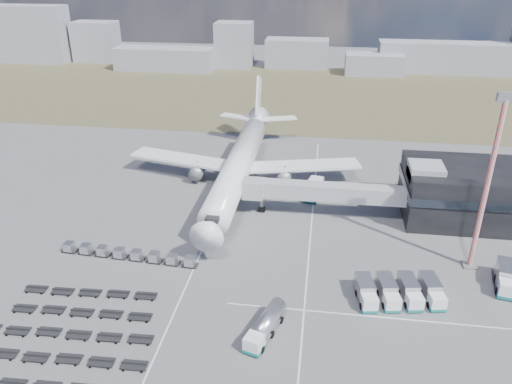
# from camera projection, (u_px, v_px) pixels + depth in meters

# --- Properties ---
(ground) EXTENTS (420.00, 420.00, 0.00)m
(ground) POSITION_uv_depth(u_px,v_px,m) (206.00, 269.00, 79.42)
(ground) COLOR #565659
(ground) RESTS_ON ground
(grass_strip) EXTENTS (420.00, 90.00, 0.01)m
(grass_strip) POSITION_uv_depth(u_px,v_px,m) (277.00, 93.00, 177.45)
(grass_strip) COLOR #47412A
(grass_strip) RESTS_ON ground
(lane_markings) EXTENTS (47.12, 110.00, 0.01)m
(lane_markings) POSITION_uv_depth(u_px,v_px,m) (269.00, 263.00, 80.85)
(lane_markings) COLOR silver
(lane_markings) RESTS_ON ground
(terminal) EXTENTS (30.40, 16.40, 11.00)m
(terminal) POSITION_uv_depth(u_px,v_px,m) (486.00, 193.00, 92.44)
(terminal) COLOR black
(terminal) RESTS_ON ground
(jet_bridge) EXTENTS (30.30, 3.80, 7.05)m
(jet_bridge) POSITION_uv_depth(u_px,v_px,m) (313.00, 191.00, 93.40)
(jet_bridge) COLOR #939399
(jet_bridge) RESTS_ON ground
(airliner) EXTENTS (51.59, 64.53, 17.62)m
(airliner) POSITION_uv_depth(u_px,v_px,m) (240.00, 162.00, 105.97)
(airliner) COLOR white
(airliner) RESTS_ON ground
(skyline) EXTENTS (300.22, 27.52, 24.43)m
(skyline) POSITION_uv_depth(u_px,v_px,m) (261.00, 48.00, 212.61)
(skyline) COLOR gray
(skyline) RESTS_ON ground
(fuel_tanker) EXTENTS (4.91, 9.37, 2.94)m
(fuel_tanker) POSITION_uv_depth(u_px,v_px,m) (265.00, 326.00, 65.22)
(fuel_tanker) COLOR white
(fuel_tanker) RESTS_ON ground
(pushback_tug) EXTENTS (3.14, 2.08, 1.35)m
(pushback_tug) POSITION_uv_depth(u_px,v_px,m) (208.00, 242.00, 85.55)
(pushback_tug) COLOR white
(pushback_tug) RESTS_ON ground
(catering_truck) EXTENTS (4.32, 7.32, 3.14)m
(catering_truck) POSITION_uv_depth(u_px,v_px,m) (313.00, 190.00, 101.94)
(catering_truck) COLOR white
(catering_truck) RESTS_ON ground
(service_trucks_near) EXTENTS (12.78, 8.42, 2.63)m
(service_trucks_near) POSITION_uv_depth(u_px,v_px,m) (399.00, 291.00, 71.84)
(service_trucks_near) COLOR white
(service_trucks_near) RESTS_ON ground
(uld_row) EXTENTS (23.69, 3.05, 1.60)m
(uld_row) POSITION_uv_depth(u_px,v_px,m) (128.00, 254.00, 81.56)
(uld_row) COLOR black
(uld_row) RESTS_ON ground
(baggage_dollies) EXTENTS (25.46, 19.96, 0.75)m
(baggage_dollies) POSITION_uv_depth(u_px,v_px,m) (62.00, 335.00, 65.13)
(baggage_dollies) COLOR black
(baggage_dollies) RESTS_ON ground
(floodlight_mast) EXTENTS (2.67, 2.19, 28.33)m
(floodlight_mast) POSITION_uv_depth(u_px,v_px,m) (487.00, 186.00, 73.95)
(floodlight_mast) COLOR red
(floodlight_mast) RESTS_ON ground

